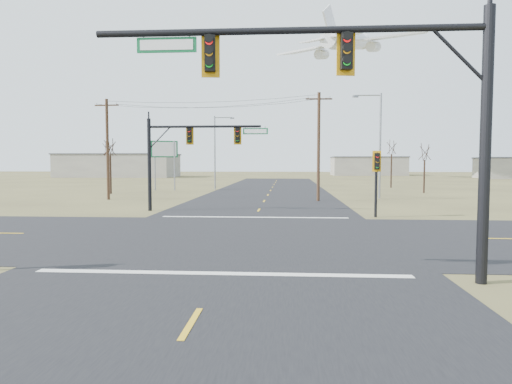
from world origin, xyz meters
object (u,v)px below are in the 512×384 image
(bare_tree_a, at_px, (110,146))
(bare_tree_b, at_px, (108,148))
(streetlight_c, at_px, (216,148))
(mast_arm_far, at_px, (190,144))
(utility_pole_far, at_px, (107,148))
(mast_arm_near, at_px, (363,86))
(bare_tree_c, at_px, (425,152))
(pedestal_signal_ne, at_px, (377,168))
(streetlight_a, at_px, (378,140))
(bare_tree_d, at_px, (392,147))
(utility_pole_near, at_px, (319,145))
(highway_sign, at_px, (165,156))

(bare_tree_a, height_order, bare_tree_b, bare_tree_b)
(streetlight_c, distance_m, bare_tree_a, 14.28)
(mast_arm_far, xyz_separation_m, streetlight_c, (-2.34, 27.22, 0.55))
(mast_arm_far, distance_m, utility_pole_far, 14.12)
(mast_arm_near, relative_size, bare_tree_c, 1.87)
(pedestal_signal_ne, xyz_separation_m, streetlight_a, (3.15, 15.94, 2.63))
(utility_pole_far, height_order, bare_tree_d, utility_pole_far)
(utility_pole_far, relative_size, streetlight_a, 0.93)
(utility_pole_near, relative_size, bare_tree_b, 1.41)
(mast_arm_far, bearing_deg, bare_tree_a, 111.98)
(mast_arm_near, relative_size, streetlight_a, 1.12)
(mast_arm_near, bearing_deg, pedestal_signal_ne, 69.10)
(streetlight_a, distance_m, bare_tree_b, 39.27)
(mast_arm_far, xyz_separation_m, highway_sign, (-8.56, 24.39, -0.44))
(bare_tree_d, bearing_deg, pedestal_signal_ne, -104.00)
(streetlight_a, bearing_deg, streetlight_c, 118.44)
(bare_tree_b, bearing_deg, highway_sign, -34.12)
(pedestal_signal_ne, relative_size, bare_tree_a, 0.64)
(highway_sign, distance_m, bare_tree_b, 12.39)
(pedestal_signal_ne, bearing_deg, highway_sign, 132.60)
(highway_sign, height_order, bare_tree_d, bare_tree_d)
(streetlight_a, xyz_separation_m, bare_tree_a, (-28.96, 4.86, -0.41))
(pedestal_signal_ne, relative_size, highway_sign, 0.69)
(streetlight_c, bearing_deg, mast_arm_far, -100.63)
(utility_pole_far, distance_m, bare_tree_b, 23.15)
(utility_pole_far, height_order, streetlight_c, streetlight_c)
(bare_tree_b, bearing_deg, bare_tree_d, 2.72)
(bare_tree_a, xyz_separation_m, bare_tree_c, (36.09, 3.97, -0.55))
(bare_tree_b, height_order, bare_tree_d, bare_tree_d)
(mast_arm_near, height_order, bare_tree_b, mast_arm_near)
(utility_pole_near, xyz_separation_m, bare_tree_b, (-28.66, 21.90, 0.48))
(utility_pole_far, bearing_deg, utility_pole_near, -1.22)
(mast_arm_near, xyz_separation_m, bare_tree_b, (-27.99, 50.55, -0.14))
(mast_arm_near, xyz_separation_m, streetlight_a, (6.71, 32.15, 0.03))
(pedestal_signal_ne, height_order, highway_sign, highway_sign)
(utility_pole_far, distance_m, highway_sign, 14.65)
(mast_arm_near, xyz_separation_m, utility_pole_near, (0.68, 28.65, -0.62))
(utility_pole_far, bearing_deg, bare_tree_d, 36.21)
(bare_tree_b, bearing_deg, streetlight_a, -27.95)
(mast_arm_far, relative_size, bare_tree_b, 1.25)
(bare_tree_a, distance_m, bare_tree_b, 14.71)
(mast_arm_far, xyz_separation_m, utility_pole_near, (9.90, 9.40, 0.26))
(bare_tree_d, bearing_deg, bare_tree_c, -83.89)
(utility_pole_near, xyz_separation_m, streetlight_a, (6.03, 3.50, 0.65))
(bare_tree_a, bearing_deg, utility_pole_near, -20.02)
(mast_arm_far, height_order, utility_pole_near, utility_pole_near)
(streetlight_c, height_order, bare_tree_c, streetlight_c)
(mast_arm_far, height_order, bare_tree_b, bare_tree_b)
(streetlight_a, relative_size, bare_tree_a, 1.52)
(bare_tree_b, bearing_deg, utility_pole_far, -68.11)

